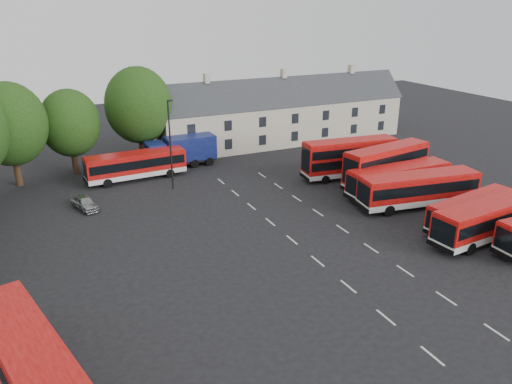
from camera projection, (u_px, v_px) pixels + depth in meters
ground at (304, 250)px, 39.50m from camera, size 140.00×140.00×0.00m
lane_markings at (318, 234)px, 42.18m from camera, size 5.15×33.80×0.01m
treeline at (1, 140)px, 45.24m from camera, size 29.92×32.59×12.01m
terrace_houses at (283, 115)px, 69.08m from camera, size 35.70×7.13×10.06m
bus_row_b at (490, 217)px, 40.76m from camera, size 11.49×3.62×3.20m
bus_row_c at (472, 209)px, 43.01m from camera, size 10.06×3.75×2.78m
bus_row_d at (419, 187)px, 47.20m from camera, size 12.02×4.37×3.32m
bus_row_e at (399, 178)px, 49.93m from camera, size 11.22×2.66×3.17m
bus_dd_south at (386, 164)px, 52.56m from camera, size 10.79×4.06×4.32m
bus_dd_north at (349, 156)px, 55.10m from camera, size 10.80×3.62×4.34m
bus_west at (30, 361)px, 24.25m from camera, size 5.50×12.21×3.37m
bus_north at (136, 164)px, 54.70m from camera, size 10.93×3.08×3.06m
box_truck at (182, 150)px, 59.06m from camera, size 8.22×2.70×3.58m
silver_car at (85, 203)px, 47.14m from camera, size 2.48×3.98×1.26m
lamppost at (170, 143)px, 50.78m from camera, size 0.64×0.43×9.37m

